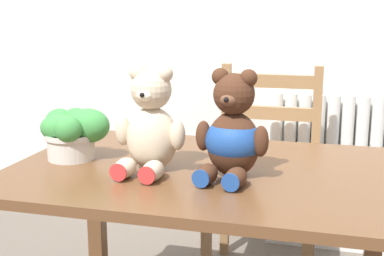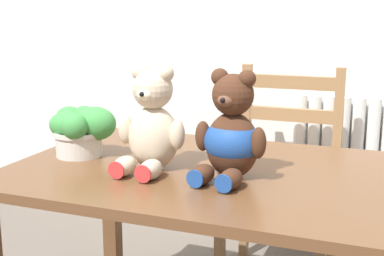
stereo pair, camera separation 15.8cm
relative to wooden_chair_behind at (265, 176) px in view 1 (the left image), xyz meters
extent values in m
cylinder|color=white|center=(0.01, 0.37, -0.07)|extent=(0.06, 0.06, 0.78)
cylinder|color=white|center=(0.07, 0.37, -0.07)|extent=(0.06, 0.06, 0.78)
cylinder|color=white|center=(0.14, 0.37, -0.07)|extent=(0.06, 0.06, 0.78)
cylinder|color=white|center=(0.21, 0.37, -0.07)|extent=(0.06, 0.06, 0.78)
cylinder|color=white|center=(0.28, 0.37, -0.07)|extent=(0.06, 0.06, 0.78)
cylinder|color=white|center=(0.35, 0.37, -0.07)|extent=(0.06, 0.06, 0.78)
cylinder|color=white|center=(0.42, 0.37, -0.07)|extent=(0.06, 0.06, 0.78)
cylinder|color=white|center=(0.49, 0.37, -0.07)|extent=(0.06, 0.06, 0.78)
cube|color=white|center=(0.28, 0.37, -0.45)|extent=(0.62, 0.10, 0.04)
cube|color=brown|center=(-0.10, -0.74, 0.23)|extent=(1.19, 0.83, 0.03)
cube|color=brown|center=(-0.65, -0.38, -0.13)|extent=(0.06, 0.06, 0.68)
cube|color=brown|center=(0.45, -0.38, -0.13)|extent=(0.06, 0.06, 0.68)
cube|color=#997047|center=(0.00, -0.05, -0.03)|extent=(0.46, 0.43, 0.03)
cube|color=#997047|center=(-0.21, -0.24, -0.25)|extent=(0.04, 0.04, 0.42)
cube|color=#997047|center=(0.21, 0.14, 0.01)|extent=(0.04, 0.04, 0.95)
cube|color=#997047|center=(-0.21, 0.14, 0.01)|extent=(0.04, 0.04, 0.95)
cube|color=#997047|center=(0.00, 0.14, 0.41)|extent=(0.38, 0.03, 0.06)
cube|color=#997047|center=(0.00, 0.14, 0.26)|extent=(0.38, 0.03, 0.06)
ellipsoid|color=beige|center=(-0.25, -0.80, 0.34)|extent=(0.17, 0.14, 0.20)
sphere|color=beige|center=(-0.25, -0.80, 0.49)|extent=(0.12, 0.12, 0.12)
sphere|color=beige|center=(-0.21, -0.80, 0.54)|extent=(0.05, 0.05, 0.05)
sphere|color=beige|center=(-0.29, -0.79, 0.54)|extent=(0.05, 0.05, 0.05)
ellipsoid|color=white|center=(-0.25, -0.84, 0.48)|extent=(0.05, 0.05, 0.04)
sphere|color=black|center=(-0.25, -0.86, 0.48)|extent=(0.02, 0.02, 0.02)
ellipsoid|color=beige|center=(-0.16, -0.82, 0.36)|extent=(0.05, 0.05, 0.09)
ellipsoid|color=beige|center=(-0.34, -0.81, 0.36)|extent=(0.05, 0.05, 0.09)
ellipsoid|color=beige|center=(-0.21, -0.90, 0.27)|extent=(0.06, 0.10, 0.06)
cylinder|color=red|center=(-0.21, -0.95, 0.27)|extent=(0.05, 0.01, 0.05)
ellipsoid|color=beige|center=(-0.30, -0.90, 0.27)|extent=(0.06, 0.10, 0.06)
cylinder|color=red|center=(-0.30, -0.94, 0.27)|extent=(0.05, 0.01, 0.05)
ellipsoid|color=#472819|center=(0.00, -0.80, 0.34)|extent=(0.17, 0.15, 0.19)
sphere|color=#472819|center=(0.00, -0.80, 0.49)|extent=(0.12, 0.12, 0.12)
sphere|color=#472819|center=(0.04, -0.80, 0.54)|extent=(0.05, 0.05, 0.05)
sphere|color=#472819|center=(-0.04, -0.79, 0.54)|extent=(0.05, 0.05, 0.05)
ellipsoid|color=brown|center=(0.00, -0.84, 0.48)|extent=(0.06, 0.05, 0.04)
sphere|color=black|center=(-0.01, -0.86, 0.48)|extent=(0.02, 0.02, 0.02)
ellipsoid|color=#472819|center=(0.09, -0.83, 0.36)|extent=(0.05, 0.05, 0.09)
ellipsoid|color=#472819|center=(-0.09, -0.80, 0.36)|extent=(0.05, 0.05, 0.09)
ellipsoid|color=#472819|center=(0.03, -0.90, 0.27)|extent=(0.07, 0.10, 0.06)
cylinder|color=#1E4793|center=(0.03, -0.95, 0.27)|extent=(0.05, 0.01, 0.05)
ellipsoid|color=#472819|center=(-0.05, -0.89, 0.27)|extent=(0.07, 0.10, 0.06)
cylinder|color=#1E4793|center=(-0.06, -0.94, 0.27)|extent=(0.05, 0.01, 0.05)
ellipsoid|color=#1E4793|center=(0.00, -0.80, 0.35)|extent=(0.19, 0.17, 0.14)
cylinder|color=beige|center=(-0.55, -0.75, 0.29)|extent=(0.15, 0.15, 0.09)
cylinder|color=beige|center=(-0.55, -0.75, 0.32)|extent=(0.17, 0.17, 0.02)
ellipsoid|color=#3D8E42|center=(-0.49, -0.74, 0.35)|extent=(0.14, 0.12, 0.11)
ellipsoid|color=#3D8E42|center=(-0.54, -0.71, 0.36)|extent=(0.10, 0.08, 0.10)
ellipsoid|color=#3D8E42|center=(-0.60, -0.72, 0.36)|extent=(0.09, 0.09, 0.08)
ellipsoid|color=#3D8E42|center=(-0.57, -0.78, 0.35)|extent=(0.14, 0.10, 0.09)
ellipsoid|color=#3D8E42|center=(-0.52, -0.81, 0.36)|extent=(0.09, 0.08, 0.09)
camera|label=1|loc=(0.28, -2.29, 0.72)|focal=50.00mm
camera|label=2|loc=(0.43, -2.24, 0.72)|focal=50.00mm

